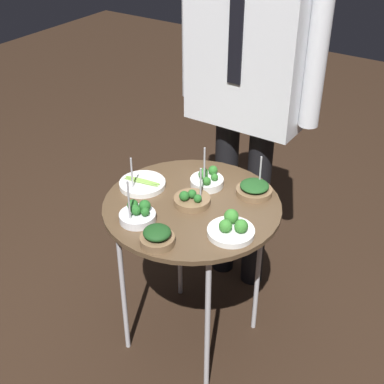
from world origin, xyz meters
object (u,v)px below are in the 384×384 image
at_px(bowl_spinach_center, 254,189).
at_px(bowl_broccoli_mid_left, 207,180).
at_px(bowl_broccoli_near_rim, 138,214).
at_px(waiter_figure, 249,66).
at_px(bowl_broccoli_back_right, 232,228).
at_px(bowl_spinach_front_right, 157,237).
at_px(serving_cart, 192,215).
at_px(bowl_asparagus_mid_right, 142,184).
at_px(bowl_broccoli_front_left, 191,200).

bearing_deg(bowl_spinach_center, bowl_broccoli_mid_left, -165.31).
height_order(bowl_broccoli_near_rim, waiter_figure, waiter_figure).
height_order(bowl_broccoli_back_right, waiter_figure, waiter_figure).
height_order(bowl_spinach_center, bowl_spinach_front_right, bowl_spinach_center).
bearing_deg(bowl_broccoli_near_rim, bowl_spinach_front_right, -27.15).
bearing_deg(waiter_figure, bowl_spinach_center, -55.02).
distance_m(serving_cart, waiter_figure, 0.63).
relative_size(serving_cart, waiter_figure, 0.41).
xyz_separation_m(bowl_broccoli_near_rim, bowl_asparagus_mid_right, (-0.12, 0.18, -0.02)).
bearing_deg(waiter_figure, bowl_spinach_front_right, -83.69).
bearing_deg(serving_cart, waiter_figure, 95.46).
xyz_separation_m(bowl_broccoli_near_rim, bowl_spinach_center, (0.26, 0.37, -0.00)).
bearing_deg(bowl_broccoli_mid_left, bowl_broccoli_front_left, -81.37).
relative_size(bowl_broccoli_front_left, bowl_broccoli_near_rim, 0.79).
relative_size(bowl_broccoli_near_rim, bowl_broccoli_back_right, 1.11).
bearing_deg(bowl_asparagus_mid_right, bowl_broccoli_mid_left, 35.37).
relative_size(bowl_broccoli_back_right, bowl_spinach_front_right, 1.39).
distance_m(bowl_broccoli_front_left, bowl_broccoli_mid_left, 0.14).
relative_size(serving_cart, bowl_broccoli_near_rim, 3.90).
relative_size(bowl_broccoli_front_left, bowl_broccoli_mid_left, 0.78).
distance_m(serving_cart, bowl_asparagus_mid_right, 0.23).
xyz_separation_m(bowl_broccoli_mid_left, bowl_asparagus_mid_right, (-0.20, -0.14, -0.01)).
height_order(serving_cart, bowl_broccoli_mid_left, bowl_broccoli_mid_left).
bearing_deg(bowl_spinach_center, bowl_broccoli_front_left, -129.64).
distance_m(bowl_asparagus_mid_right, bowl_broccoli_back_right, 0.44).
bearing_deg(bowl_spinach_center, bowl_broccoli_back_right, -78.52).
bearing_deg(waiter_figure, serving_cart, -84.54).
height_order(serving_cart, bowl_broccoli_back_right, bowl_broccoli_back_right).
height_order(bowl_broccoli_mid_left, waiter_figure, waiter_figure).
height_order(bowl_broccoli_near_rim, bowl_broccoli_mid_left, bowl_broccoli_mid_left).
distance_m(serving_cart, bowl_broccoli_near_rim, 0.23).
bearing_deg(bowl_spinach_center, waiter_figure, 124.98).
bearing_deg(bowl_broccoli_mid_left, bowl_asparagus_mid_right, -144.63).
distance_m(bowl_asparagus_mid_right, bowl_spinach_front_right, 0.36).
bearing_deg(bowl_broccoli_front_left, bowl_broccoli_back_right, -18.97).
relative_size(bowl_asparagus_mid_right, bowl_broccoli_back_right, 1.10).
bearing_deg(bowl_asparagus_mid_right, serving_cart, 1.75).
xyz_separation_m(bowl_broccoli_near_rim, bowl_spinach_front_right, (0.14, -0.07, 0.00)).
distance_m(bowl_broccoli_mid_left, bowl_asparagus_mid_right, 0.25).
bearing_deg(bowl_broccoli_back_right, bowl_broccoli_near_rim, -160.37).
height_order(bowl_broccoli_front_left, bowl_broccoli_mid_left, bowl_broccoli_mid_left).
xyz_separation_m(serving_cart, waiter_figure, (-0.05, 0.47, 0.42)).
height_order(bowl_broccoli_front_left, bowl_spinach_front_right, bowl_broccoli_front_left).
bearing_deg(bowl_broccoli_front_left, waiter_figure, 95.42).
distance_m(bowl_broccoli_front_left, bowl_spinach_front_right, 0.25).
xyz_separation_m(serving_cart, bowl_asparagus_mid_right, (-0.22, -0.01, 0.06)).
distance_m(bowl_broccoli_near_rim, bowl_asparagus_mid_right, 0.22).
bearing_deg(bowl_broccoli_front_left, serving_cart, 92.80).
bearing_deg(serving_cart, bowl_spinach_front_right, -82.15).
relative_size(bowl_spinach_center, waiter_figure, 0.08).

